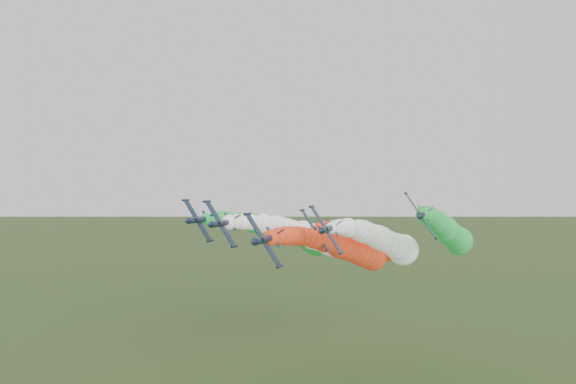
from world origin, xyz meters
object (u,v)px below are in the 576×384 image
at_px(jet_outer_left, 293,235).
at_px(jet_trail, 373,241).
at_px(jet_inner_left, 314,237).
at_px(jet_inner_right, 387,242).
at_px(jet_outer_right, 448,232).
at_px(jet_lead, 350,249).

distance_m(jet_outer_left, jet_trail, 22.19).
xyz_separation_m(jet_inner_left, jet_inner_right, (17.61, 3.09, -0.94)).
distance_m(jet_inner_right, jet_trail, 16.28).
relative_size(jet_outer_left, jet_trail, 1.00).
bearing_deg(jet_outer_right, jet_inner_right, -152.51).
height_order(jet_lead, jet_trail, jet_lead).
distance_m(jet_lead, jet_inner_left, 15.02).
relative_size(jet_inner_left, jet_outer_right, 0.99).
height_order(jet_lead, jet_inner_right, jet_inner_right).
height_order(jet_inner_right, jet_trail, jet_inner_right).
bearing_deg(jet_inner_right, jet_outer_right, 27.49).
distance_m(jet_lead, jet_outer_right, 29.71).
xyz_separation_m(jet_outer_left, jet_trail, (19.84, 9.72, -2.02)).
bearing_deg(jet_outer_left, jet_inner_right, -12.27).
bearing_deg(jet_trail, jet_inner_left, -123.27).
bearing_deg(jet_inner_left, jet_inner_right, 9.95).
bearing_deg(jet_inner_left, jet_trail, 56.73).
distance_m(jet_outer_right, jet_trail, 21.69).
xyz_separation_m(jet_lead, jet_trail, (1.10, 28.54, -0.69)).
distance_m(jet_lead, jet_outer_left, 26.59).
distance_m(jet_inner_left, jet_outer_left, 11.63).
xyz_separation_m(jet_outer_left, jet_outer_right, (39.80, 1.95, 1.42)).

